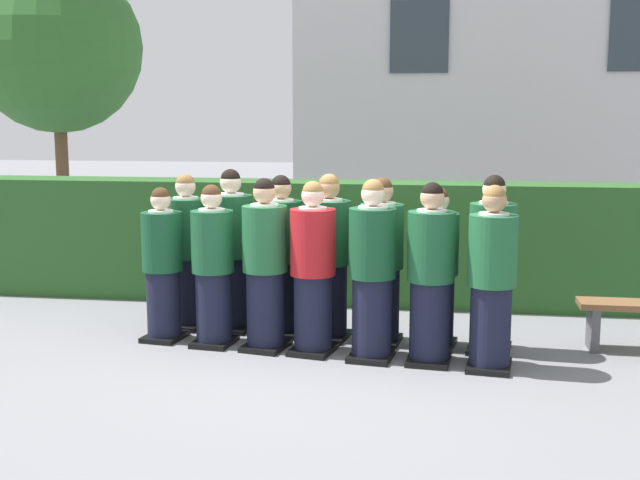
# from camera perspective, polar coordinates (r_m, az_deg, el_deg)

# --- Properties ---
(ground_plane) EXTENTS (60.00, 60.00, 0.00)m
(ground_plane) POSITION_cam_1_polar(r_m,az_deg,el_deg) (7.74, -0.30, -8.01)
(ground_plane) COLOR slate
(student_front_row_0) EXTENTS (0.42, 0.49, 1.54)m
(student_front_row_0) POSITION_cam_1_polar(r_m,az_deg,el_deg) (8.17, -11.12, -1.97)
(student_front_row_0) COLOR black
(student_front_row_0) RESTS_ON ground
(student_front_row_1) EXTENTS (0.42, 0.49, 1.59)m
(student_front_row_1) POSITION_cam_1_polar(r_m,az_deg,el_deg) (7.90, -7.62, -2.09)
(student_front_row_1) COLOR black
(student_front_row_1) RESTS_ON ground
(student_front_row_2) EXTENTS (0.47, 0.56, 1.66)m
(student_front_row_2) POSITION_cam_1_polar(r_m,az_deg,el_deg) (7.71, -3.92, -2.03)
(student_front_row_2) COLOR black
(student_front_row_2) RESTS_ON ground
(student_in_red_blazer) EXTENTS (0.47, 0.54, 1.64)m
(student_in_red_blazer) POSITION_cam_1_polar(r_m,az_deg,el_deg) (7.56, -0.51, -2.29)
(student_in_red_blazer) COLOR black
(student_in_red_blazer) RESTS_ON ground
(student_front_row_4) EXTENTS (0.45, 0.53, 1.68)m
(student_front_row_4) POSITION_cam_1_polar(r_m,az_deg,el_deg) (7.39, 3.73, -2.45)
(student_front_row_4) COLOR black
(student_front_row_4) RESTS_ON ground
(student_front_row_5) EXTENTS (0.43, 0.54, 1.66)m
(student_front_row_5) POSITION_cam_1_polar(r_m,az_deg,el_deg) (7.32, 7.86, -2.68)
(student_front_row_5) COLOR black
(student_front_row_5) RESTS_ON ground
(student_front_row_6) EXTENTS (0.44, 0.52, 1.65)m
(student_front_row_6) POSITION_cam_1_polar(r_m,az_deg,el_deg) (7.23, 12.11, -2.98)
(student_front_row_6) COLOR black
(student_front_row_6) RESTS_ON ground
(student_rear_row_0) EXTENTS (0.47, 0.54, 1.64)m
(student_rear_row_0) POSITION_cam_1_polar(r_m,az_deg,el_deg) (8.60, -9.43, -1.05)
(student_rear_row_0) COLOR black
(student_rear_row_0) RESTS_ON ground
(student_rear_row_1) EXTENTS (0.44, 0.55, 1.70)m
(student_rear_row_1) POSITION_cam_1_polar(r_m,az_deg,el_deg) (8.43, -6.29, -0.99)
(student_rear_row_1) COLOR black
(student_rear_row_1) RESTS_ON ground
(student_rear_row_2) EXTENTS (0.43, 0.51, 1.65)m
(student_rear_row_2) POSITION_cam_1_polar(r_m,az_deg,el_deg) (8.21, -2.76, -1.38)
(student_rear_row_2) COLOR black
(student_rear_row_2) RESTS_ON ground
(student_rear_row_3) EXTENTS (0.46, 0.53, 1.68)m
(student_rear_row_3) POSITION_cam_1_polar(r_m,az_deg,el_deg) (8.03, 0.64, -1.51)
(student_rear_row_3) COLOR black
(student_rear_row_3) RESTS_ON ground
(student_rear_row_4) EXTENTS (0.43, 0.51, 1.65)m
(student_rear_row_4) POSITION_cam_1_polar(r_m,az_deg,el_deg) (7.90, 4.39, -1.79)
(student_rear_row_4) COLOR black
(student_rear_row_4) RESTS_ON ground
(student_rear_row_5) EXTENTS (0.44, 0.53, 1.57)m
(student_rear_row_5) POSITION_cam_1_polar(r_m,az_deg,el_deg) (7.85, 8.31, -2.24)
(student_rear_row_5) COLOR black
(student_rear_row_5) RESTS_ON ground
(student_rear_row_6) EXTENTS (0.46, 0.54, 1.70)m
(student_rear_row_6) POSITION_cam_1_polar(r_m,az_deg,el_deg) (7.77, 12.11, -1.98)
(student_rear_row_6) COLOR black
(student_rear_row_6) RESTS_ON ground
(hedge) EXTENTS (10.13, 0.70, 1.46)m
(hedge) POSITION_cam_1_polar(r_m,az_deg,el_deg) (9.68, 1.66, -0.14)
(hedge) COLOR #285623
(hedge) RESTS_ON ground
(school_building_main) EXTENTS (7.67, 3.67, 7.71)m
(school_building_main) POSITION_cam_1_polar(r_m,az_deg,el_deg) (14.65, 13.94, 15.35)
(school_building_main) COLOR silver
(school_building_main) RESTS_ON ground
(oak_tree_left) EXTENTS (3.19, 3.19, 5.09)m
(oak_tree_left) POSITION_cam_1_polar(r_m,az_deg,el_deg) (16.20, -18.23, 12.85)
(oak_tree_left) COLOR brown
(oak_tree_left) RESTS_ON ground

